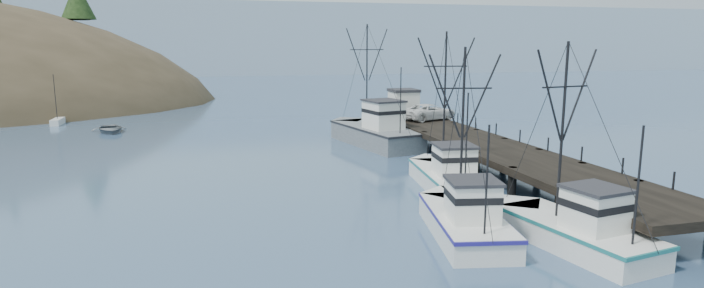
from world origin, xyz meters
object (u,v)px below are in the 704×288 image
trawler_mid (464,219)px  pier_shed (404,101)px  trawler_near (570,229)px  motorboat (110,132)px  pier (476,143)px  work_vessel (373,132)px  trawler_far (447,176)px  pickup_truck (429,112)px

trawler_mid → pier_shed: trawler_mid is taller
trawler_mid → trawler_near: bearing=-32.8°
trawler_near → pier_shed: trawler_near is taller
motorboat → pier: bearing=-52.2°
work_vessel → motorboat: (-26.54, 14.88, -1.23)m
pier → pier_shed: size_ratio=13.75×
trawler_mid → pier_shed: size_ratio=3.13×
work_vessel → pier_shed: (5.84, 7.40, 2.19)m
trawler_mid → trawler_far: size_ratio=0.91×
trawler_near → pier_shed: size_ratio=3.21×
pickup_truck → pier_shed: bearing=-11.2°
trawler_mid → motorboat: (-23.46, 41.15, -0.82)m
pier → pickup_truck: 12.36m
trawler_mid → trawler_far: bearing=70.8°
trawler_mid → work_vessel: 26.45m
pickup_truck → work_vessel: bearing=85.3°
trawler_mid → motorboat: size_ratio=1.89×
motorboat → trawler_far: bearing=-64.2°
pier → work_vessel: bearing=118.3°
trawler_far → motorboat: 41.69m
trawler_far → trawler_near: bearing=-84.3°
pier → trawler_near: trawler_near is taller
pier → trawler_near: (-4.45, -18.46, -0.87)m
pier_shed → motorboat: size_ratio=0.61×
pier → pickup_truck: size_ratio=7.29×
trawler_mid → pickup_truck: size_ratio=1.66×
trawler_mid → pier_shed: (8.91, 33.67, 2.60)m
pier → trawler_mid: size_ratio=4.40×
trawler_near → motorboat: trawler_near is taller
trawler_mid → motorboat: trawler_mid is taller
pickup_truck → motorboat: (-33.15, 13.20, -2.84)m
work_vessel → pier_shed: size_ratio=4.46×
pier → trawler_far: (-5.64, -6.60, -0.87)m
trawler_near → work_vessel: bearing=92.5°
trawler_far → pier_shed: (5.76, 24.60, 2.60)m
pier_shed → pier: bearing=-90.4°
trawler_near → trawler_far: trawler_far is taller
pier → trawler_near: 19.01m
trawler_near → trawler_far: bearing=95.7°
work_vessel → pier_shed: work_vessel is taller
work_vessel → pickup_truck: work_vessel is taller
motorboat → pickup_truck: bearing=-35.6°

